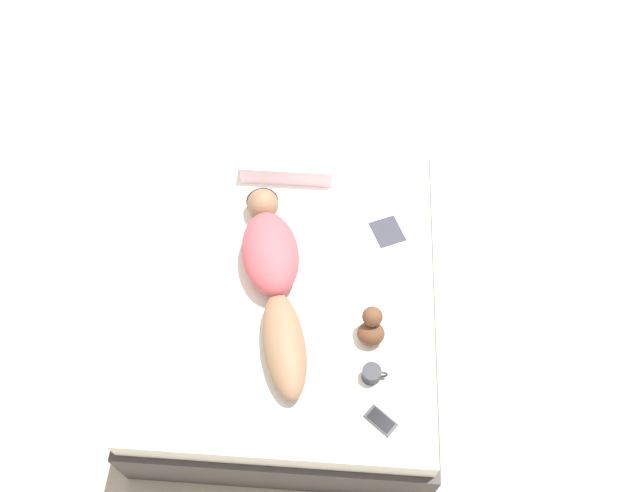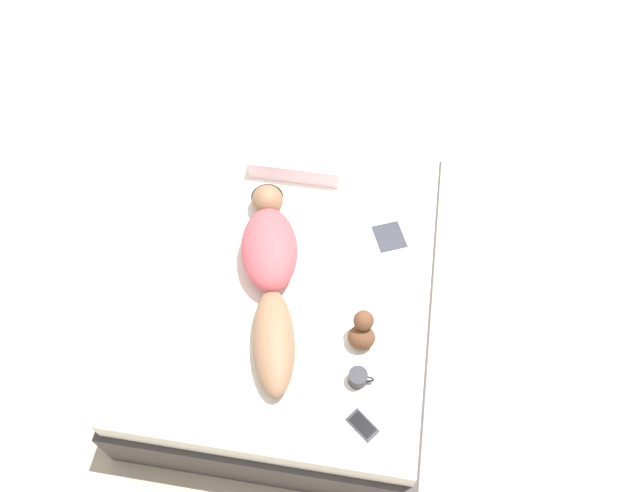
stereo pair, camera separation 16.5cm
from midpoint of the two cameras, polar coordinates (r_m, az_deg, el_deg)
The scene contains 8 objects.
ground_plane at distance 3.82m, azimuth -1.26°, elevation -6.09°, with size 12.00×12.00×0.00m, color #B7A88E.
bed at distance 3.60m, azimuth -1.34°, elevation -4.29°, with size 1.58×2.03×0.51m.
person at distance 3.27m, azimuth -3.14°, elevation -1.91°, with size 0.50×1.26×0.22m.
open_magazine at distance 3.48m, azimuth 5.90°, elevation 0.35°, with size 0.55×0.44×0.01m.
coffee_mug at distance 3.07m, azimuth 5.10°, elevation -11.95°, with size 0.13×0.09×0.08m.
cell_phone at distance 3.04m, azimuth 5.53°, elevation -16.06°, with size 0.17×0.15×0.01m.
plush_toy at distance 3.11m, azimuth 5.41°, elevation -7.84°, with size 0.14×0.16×0.20m.
pillow at distance 3.77m, azimuth -0.70°, elevation 8.42°, with size 0.54×0.36×0.13m.
Camera 2 is at (0.43, -1.67, 3.41)m, focal length 35.00 mm.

